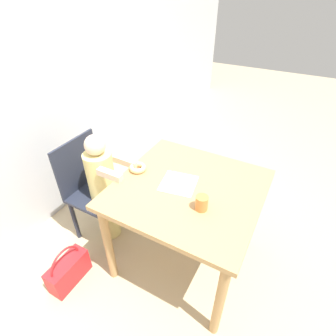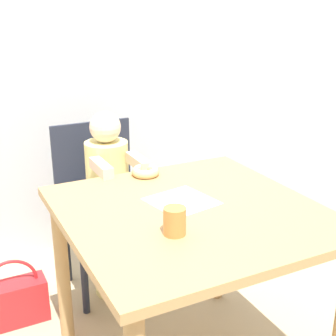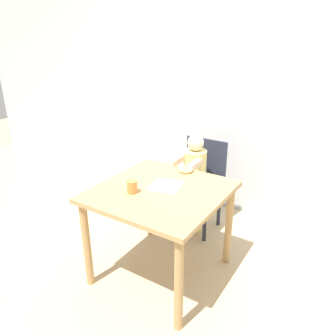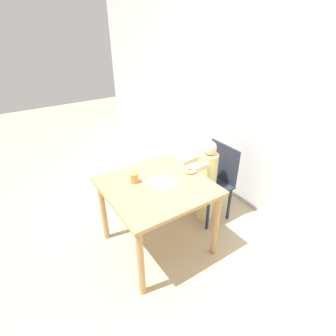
{
  "view_description": "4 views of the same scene",
  "coord_description": "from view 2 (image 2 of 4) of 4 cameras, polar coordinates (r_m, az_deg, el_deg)",
  "views": [
    {
      "loc": [
        -1.23,
        -0.52,
        1.89
      ],
      "look_at": [
        -0.02,
        0.14,
        0.89
      ],
      "focal_mm": 28.0,
      "sensor_mm": 36.0,
      "label": 1
    },
    {
      "loc": [
        -0.79,
        -1.39,
        1.49
      ],
      "look_at": [
        -0.02,
        0.14,
        0.89
      ],
      "focal_mm": 50.0,
      "sensor_mm": 36.0,
      "label": 2
    },
    {
      "loc": [
        1.22,
        -1.84,
        1.86
      ],
      "look_at": [
        -0.02,
        0.14,
        0.89
      ],
      "focal_mm": 35.0,
      "sensor_mm": 36.0,
      "label": 3
    },
    {
      "loc": [
        1.76,
        -1.05,
        2.1
      ],
      "look_at": [
        -0.02,
        0.14,
        0.89
      ],
      "focal_mm": 28.0,
      "sensor_mm": 36.0,
      "label": 4
    }
  ],
  "objects": [
    {
      "name": "donut",
      "position": [
        2.08,
        -2.76,
        -0.37
      ],
      "size": [
        0.12,
        0.12,
        0.04
      ],
      "color": "#DBB270",
      "rests_on": "dining_table"
    },
    {
      "name": "child_figure",
      "position": [
        2.42,
        -7.19,
        -4.6
      ],
      "size": [
        0.23,
        0.39,
        1.0
      ],
      "color": "#E0D17F",
      "rests_on": "ground_plane"
    },
    {
      "name": "handbag",
      "position": [
        2.48,
        -18.36,
        -15.16
      ],
      "size": [
        0.32,
        0.13,
        0.35
      ],
      "color": "red",
      "rests_on": "ground_plane"
    },
    {
      "name": "cup",
      "position": [
        1.55,
        0.81,
        -6.49
      ],
      "size": [
        0.08,
        0.08,
        0.1
      ],
      "color": "orange",
      "rests_on": "dining_table"
    },
    {
      "name": "napkin",
      "position": [
        1.81,
        1.6,
        -4.08
      ],
      "size": [
        0.26,
        0.26,
        0.0
      ],
      "color": "white",
      "rests_on": "dining_table"
    },
    {
      "name": "chair",
      "position": [
        2.53,
        -8.08,
        -4.39
      ],
      "size": [
        0.43,
        0.4,
        0.9
      ],
      "color": "#232838",
      "rests_on": "ground_plane"
    },
    {
      "name": "wall_back",
      "position": [
        2.87,
        -10.91,
        14.34
      ],
      "size": [
        8.0,
        0.05,
        2.5
      ],
      "color": "silver",
      "rests_on": "ground_plane"
    },
    {
      "name": "dining_table",
      "position": [
        1.81,
        2.73,
        -8.28
      ],
      "size": [
        0.93,
        0.95,
        0.77
      ],
      "color": "tan",
      "rests_on": "ground_plane"
    }
  ]
}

